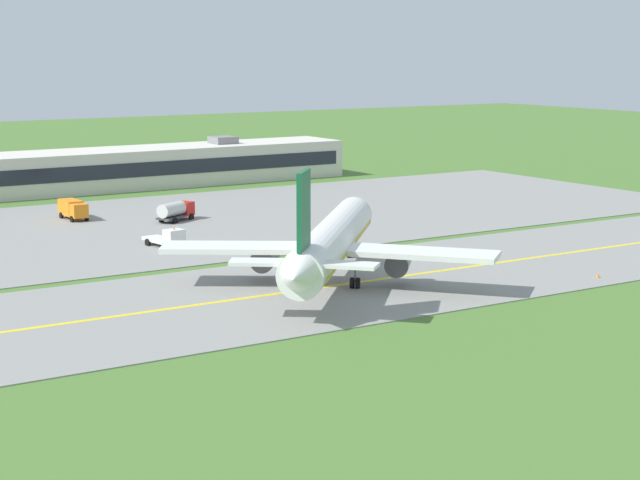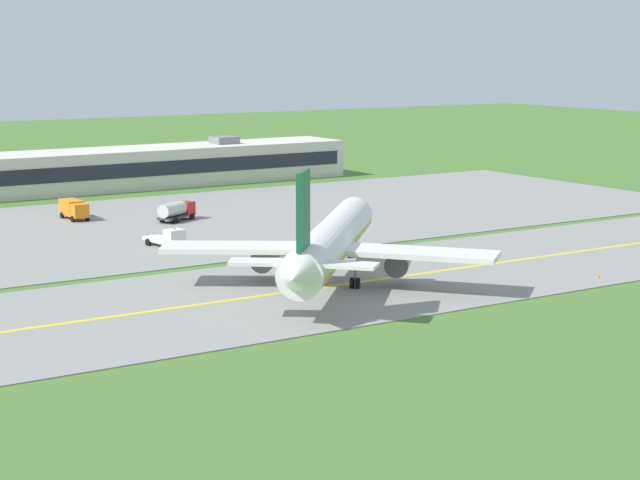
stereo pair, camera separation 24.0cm
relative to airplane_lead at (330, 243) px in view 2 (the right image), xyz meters
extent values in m
plane|color=#47702D|center=(-2.25, -1.00, -4.13)|extent=(500.00, 500.00, 0.00)
cube|color=gray|center=(-2.25, -1.00, -4.08)|extent=(240.00, 28.00, 0.10)
cube|color=gray|center=(7.75, 41.00, -4.08)|extent=(140.00, 52.00, 0.10)
cube|color=yellow|center=(-2.25, -1.00, -4.03)|extent=(220.00, 0.60, 0.01)
cylinder|color=white|center=(0.33, 0.36, 0.07)|extent=(25.72, 27.95, 4.00)
cone|color=white|center=(12.50, 13.89, 0.07)|extent=(4.56, 4.47, 3.80)
cone|color=white|center=(-11.98, -13.31, 0.47)|extent=(4.67, 4.65, 3.40)
cube|color=gold|center=(0.33, 0.36, -0.43)|extent=(23.96, 25.98, 0.36)
cube|color=#1E232D|center=(11.03, 12.25, 0.77)|extent=(3.73, 3.61, 0.70)
cube|color=white|center=(-7.46, 4.41, -0.43)|extent=(15.12, 12.37, 0.50)
cylinder|color=#47474C|center=(-4.64, 4.56, -1.83)|extent=(3.98, 4.07, 2.30)
cylinder|color=black|center=(-3.57, 5.75, -1.83)|extent=(1.73, 1.59, 2.10)
cube|color=white|center=(5.17, -6.96, -0.43)|extent=(13.32, 14.58, 0.50)
cylinder|color=#47474C|center=(5.02, -4.13, -1.83)|extent=(3.98, 4.07, 2.30)
cylinder|color=black|center=(6.09, -2.95, -1.83)|extent=(1.73, 1.59, 2.10)
cube|color=#145938|center=(-9.71, -10.79, 5.32)|extent=(3.24, 3.54, 6.50)
cube|color=white|center=(-12.22, -8.79, 0.87)|extent=(6.27, 5.47, 0.30)
cube|color=white|center=(-7.46, -13.08, 0.87)|extent=(5.80, 6.06, 0.30)
cylinder|color=slate|center=(9.02, 10.03, -2.76)|extent=(0.24, 0.24, 1.65)
cylinder|color=black|center=(9.02, 10.03, -3.58)|extent=(1.00, 1.05, 1.10)
cylinder|color=slate|center=(-2.94, 0.62, -2.76)|extent=(0.24, 0.24, 1.65)
cylinder|color=black|center=(-3.15, 0.80, -3.58)|extent=(1.00, 1.05, 1.10)
cylinder|color=black|center=(-2.74, 0.43, -3.58)|extent=(1.00, 1.05, 1.10)
cylinder|color=slate|center=(0.92, -2.86, -2.76)|extent=(0.24, 0.24, 1.65)
cylinder|color=black|center=(0.72, -2.68, -3.58)|extent=(1.00, 1.05, 1.10)
cylinder|color=black|center=(1.13, -3.05, -3.58)|extent=(1.00, 1.05, 1.10)
cube|color=orange|center=(-6.90, 49.61, -2.63)|extent=(2.02, 1.82, 1.80)
cube|color=#1E232D|center=(-6.89, 48.84, -2.32)|extent=(1.84, 0.14, 0.81)
cube|color=orange|center=(-6.93, 52.61, -2.53)|extent=(2.14, 4.22, 2.00)
cylinder|color=orange|center=(-6.90, 49.61, -1.63)|extent=(0.20, 0.20, 0.18)
cylinder|color=black|center=(-5.90, 49.61, -3.68)|extent=(0.31, 0.90, 0.90)
cylinder|color=black|center=(-7.90, 49.60, -3.68)|extent=(0.31, 0.90, 0.90)
cylinder|color=black|center=(-5.88, 53.46, -3.68)|extent=(0.31, 0.90, 0.90)
cylinder|color=black|center=(-7.98, 53.44, -3.68)|extent=(0.31, 0.90, 0.90)
cube|color=red|center=(5.72, 44.06, -2.63)|extent=(2.55, 2.63, 1.80)
cube|color=#1E232D|center=(6.39, 44.44, -2.32)|extent=(1.01, 1.66, 0.81)
cylinder|color=silver|center=(3.11, 42.59, -2.38)|extent=(4.54, 3.63, 1.80)
cube|color=#383838|center=(3.11, 42.59, -3.41)|extent=(4.69, 3.89, 0.24)
cylinder|color=orange|center=(5.72, 44.06, -1.63)|extent=(0.20, 0.20, 0.18)
cylinder|color=black|center=(5.23, 44.93, -3.68)|extent=(0.93, 0.70, 0.90)
cylinder|color=black|center=(6.21, 43.19, -3.68)|extent=(0.93, 0.70, 0.90)
cylinder|color=black|center=(1.86, 43.09, -3.68)|extent=(0.93, 0.70, 0.90)
cylinder|color=black|center=(2.89, 41.26, -3.68)|extent=(0.93, 0.70, 0.90)
cube|color=silver|center=(-5.03, 24.49, -2.63)|extent=(2.19, 2.01, 1.80)
cube|color=#1E232D|center=(-4.94, 23.73, -2.32)|extent=(1.84, 0.32, 0.81)
cube|color=silver|center=(-5.38, 27.67, -3.33)|extent=(2.59, 4.80, 0.40)
cylinder|color=orange|center=(-5.03, 24.49, -1.63)|extent=(0.20, 0.20, 0.18)
cylinder|color=black|center=(-4.03, 24.60, -3.68)|extent=(0.40, 0.93, 0.90)
cylinder|color=black|center=(-6.02, 24.38, -3.68)|extent=(0.40, 0.93, 0.90)
cylinder|color=black|center=(-4.44, 28.70, -3.68)|extent=(0.40, 0.93, 0.90)
cylinder|color=black|center=(-6.52, 28.47, -3.68)|extent=(0.40, 0.93, 0.90)
cube|color=beige|center=(16.30, 79.37, -0.95)|extent=(68.74, 11.77, 6.37)
cube|color=#1E232D|center=(16.30, 73.43, -0.63)|extent=(65.99, 0.10, 2.29)
cube|color=slate|center=(30.05, 79.37, 2.83)|extent=(4.00, 4.00, 1.20)
cone|color=orange|center=(23.87, -12.06, -3.83)|extent=(0.44, 0.44, 0.60)
camera|label=1|loc=(-56.37, -85.97, 18.57)|focal=61.07mm
camera|label=2|loc=(-56.17, -86.10, 18.57)|focal=61.07mm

